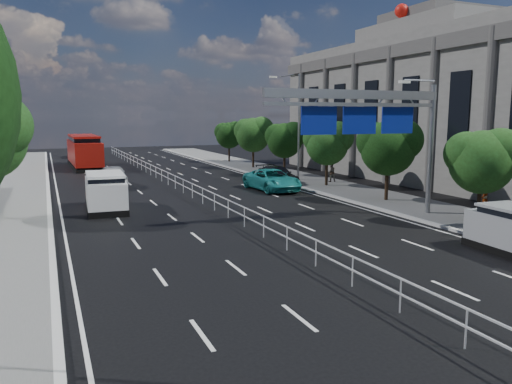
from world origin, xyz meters
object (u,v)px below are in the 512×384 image
near_car_silver (113,175)px  pedestrian_a (485,200)px  white_minivan (106,192)px  parked_car_dark (277,175)px  red_bus (84,151)px  pedestrian_b (331,172)px  parked_car_teal (272,180)px  overhead_gantry (373,114)px  near_car_dark (75,151)px

near_car_silver → pedestrian_a: bearing=131.0°
white_minivan → parked_car_dark: 15.51m
white_minivan → parked_car_dark: bearing=26.9°
white_minivan → red_bus: bearing=91.5°
red_bus → white_minivan: bearing=-92.8°
pedestrian_a → pedestrian_b: pedestrian_a is taller
parked_car_teal → pedestrian_a: pedestrian_a is taller
overhead_gantry → pedestrian_b: overhead_gantry is taller
parked_car_teal → parked_car_dark: (1.80, 2.89, -0.05)m
pedestrian_b → parked_car_teal: bearing=27.8°
white_minivan → pedestrian_b: (18.51, 5.04, -0.15)m
red_bus → parked_car_teal: 25.90m
parked_car_teal → white_minivan: bearing=-167.7°
pedestrian_a → pedestrian_b: 15.53m
pedestrian_b → white_minivan: bearing=27.9°
red_bus → near_car_silver: size_ratio=2.32×
overhead_gantry → white_minivan: size_ratio=1.98×
near_car_dark → parked_car_dark: (13.64, -35.11, -0.07)m
red_bus → pedestrian_b: (17.79, -21.45, -0.88)m
near_car_dark → red_bus: bearing=91.5°
pedestrian_a → pedestrian_b: (-0.21, 15.53, -0.09)m
parked_car_dark → red_bus: bearing=123.3°
red_bus → near_car_silver: (0.95, -16.19, -0.95)m
parked_car_dark → pedestrian_b: bearing=-16.4°
overhead_gantry → parked_car_teal: bearing=91.2°
near_car_silver → near_car_dark: bearing=-86.4°
white_minivan → pedestrian_b: size_ratio=3.28×
near_car_silver → parked_car_dark: bearing=163.8°
red_bus → near_car_dark: size_ratio=2.40×
parked_car_dark → overhead_gantry: bearing=-96.4°
parked_car_teal → pedestrian_b: bearing=12.1°
white_minivan → near_car_dark: size_ratio=1.06×
white_minivan → pedestrian_a: white_minivan is taller
near_car_dark → parked_car_dark: size_ratio=0.96×
near_car_dark → pedestrian_b: 40.55m
near_car_silver → parked_car_dark: size_ratio=1.00×
red_bus → overhead_gantry: bearing=-72.4°
near_car_silver → near_car_dark: (-1.12, 31.10, -0.06)m
white_minivan → pedestrian_b: white_minivan is taller
overhead_gantry → white_minivan: bearing=145.9°
white_minivan → near_car_dark: 41.40m
pedestrian_b → parked_car_dark: bearing=-3.3°
overhead_gantry → pedestrian_b: bearing=66.6°
white_minivan → red_bus: 26.50m
red_bus → near_car_dark: red_bus is taller
near_car_dark → pedestrian_b: (17.96, -36.35, 0.13)m
near_car_silver → white_minivan: bearing=82.4°
pedestrian_b → red_bus: bearing=-37.6°
red_bus → parked_car_teal: red_bus is taller
overhead_gantry → near_car_dark: overhead_gantry is taller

